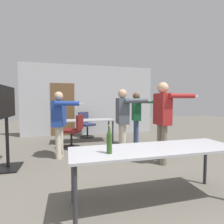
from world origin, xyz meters
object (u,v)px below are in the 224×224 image
Objects in this scene: person_far_watching at (60,118)px; office_chair_far_right at (74,132)px; office_chair_mid_tucked at (86,125)px; beer_bottle at (109,140)px; person_near_casual at (163,114)px; person_center_tall at (137,114)px; person_right_polo at (123,116)px; tv_screen at (6,117)px.

office_chair_far_right is (0.36, 0.80, -0.49)m from person_far_watching.
beer_bottle is at bearing 58.70° from office_chair_mid_tucked.
office_chair_mid_tucked is (-1.28, 3.28, -0.63)m from person_near_casual.
person_center_tall is 1.68× the size of office_chair_far_right.
person_right_polo is 1.04× the size of person_far_watching.
person_center_tall is at bearing 142.48° from person_right_polo.
person_right_polo reaches higher than person_center_tall.
tv_screen is at bearing 130.82° from beer_bottle.
office_chair_mid_tucked is 4.67m from beer_bottle.
office_chair_mid_tucked is at bearing -130.79° from person_center_tall.
person_right_polo is at bearing 76.02° from office_chair_mid_tucked.
person_center_tall is at bearing -73.74° from office_chair_far_right.
tv_screen is 1.03× the size of person_center_tall.
office_chair_far_right is at bearing 168.91° from person_far_watching.
person_right_polo is at bearing -30.19° from person_center_tall.
person_far_watching is at bearing -65.26° from tv_screen.
office_chair_far_right is (-1.83, 0.26, -0.52)m from person_center_tall.
person_near_casual is (-0.03, -1.52, 0.09)m from person_center_tall.
person_far_watching is (-2.15, 0.98, -0.13)m from person_near_casual.
office_chair_mid_tucked is (0.87, 2.30, -0.50)m from person_far_watching.
person_far_watching reaches higher than beer_bottle.
tv_screen is at bearing -78.65° from person_right_polo.
person_far_watching is (-1.51, 0.19, -0.04)m from person_right_polo.
person_near_casual is 2.04m from beer_bottle.
person_far_watching reaches higher than office_chair_mid_tucked.
person_center_tall reaches higher than office_chair_far_right.
office_chair_far_right is at bearing -135.84° from person_near_casual.
beer_bottle is (0.64, -2.34, -0.05)m from person_far_watching.
office_chair_far_right is (-1.80, 1.78, -0.61)m from person_near_casual.
person_near_casual is 2.37m from person_far_watching.
person_near_casual is (3.14, -0.52, 0.04)m from tv_screen.
tv_screen reaches higher than office_chair_far_right.
tv_screen reaches higher than person_center_tall.
office_chair_mid_tucked is 2.80× the size of beer_bottle.
person_near_casual is at bearing -99.42° from tv_screen.
office_chair_mid_tucked is at bearing -159.77° from person_near_casual.
person_center_tall is 1.52m from person_near_casual.
beer_bottle is at bearing -49.06° from person_near_casual.
person_near_casual is at bearing -110.33° from office_chair_far_right.
person_near_casual is at bearing 82.89° from office_chair_mid_tucked.
person_near_casual reaches higher than office_chair_mid_tucked.
office_chair_mid_tucked is (1.86, 2.76, -0.59)m from tv_screen.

